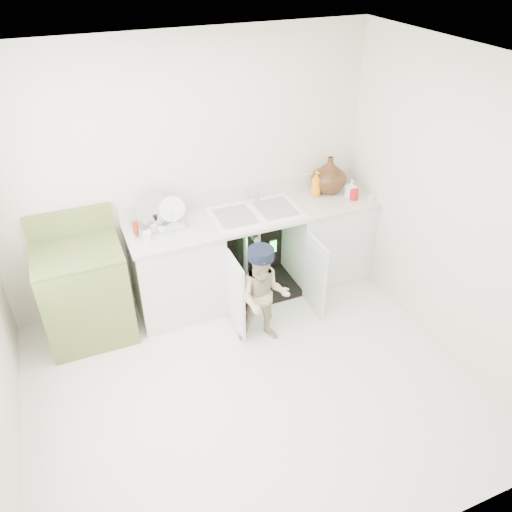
% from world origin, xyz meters
% --- Properties ---
extents(ground, '(3.50, 3.50, 0.00)m').
position_xyz_m(ground, '(0.00, 0.00, 0.00)').
color(ground, beige).
rests_on(ground, ground).
extents(room_shell, '(6.00, 5.50, 1.26)m').
position_xyz_m(room_shell, '(0.00, 0.00, 1.25)').
color(room_shell, beige).
rests_on(room_shell, ground).
extents(counter_run, '(2.44, 1.02, 1.27)m').
position_xyz_m(counter_run, '(0.59, 1.21, 0.48)').
color(counter_run, white).
rests_on(counter_run, ground).
extents(avocado_stove, '(0.73, 0.65, 1.13)m').
position_xyz_m(avocado_stove, '(-1.09, 1.18, 0.47)').
color(avocado_stove, olive).
rests_on(avocado_stove, ground).
extents(repair_worker, '(0.56, 0.61, 0.96)m').
position_xyz_m(repair_worker, '(0.33, 0.50, 0.48)').
color(repair_worker, tan).
rests_on(repair_worker, ground).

